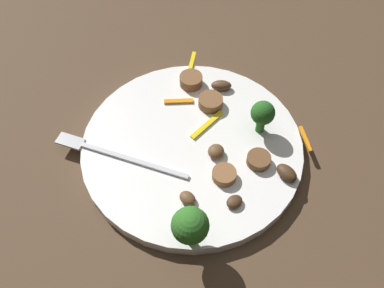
# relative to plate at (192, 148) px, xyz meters

# --- Properties ---
(ground_plane) EXTENTS (1.40, 1.40, 0.00)m
(ground_plane) POSITION_rel_plate_xyz_m (0.00, 0.00, -0.01)
(ground_plane) COLOR #4C3826
(plate) EXTENTS (0.29, 0.29, 0.02)m
(plate) POSITION_rel_plate_xyz_m (0.00, 0.00, 0.00)
(plate) COLOR white
(plate) RESTS_ON ground_plane
(fork) EXTENTS (0.17, 0.09, 0.00)m
(fork) POSITION_rel_plate_xyz_m (0.06, 0.08, 0.01)
(fork) COLOR silver
(fork) RESTS_ON plate
(broccoli_floret_0) EXTENTS (0.03, 0.03, 0.05)m
(broccoli_floret_0) POSITION_rel_plate_xyz_m (-0.05, -0.08, 0.04)
(broccoli_floret_0) COLOR #296420
(broccoli_floret_0) RESTS_ON plate
(broccoli_floret_1) EXTENTS (0.04, 0.04, 0.06)m
(broccoli_floret_1) POSITION_rel_plate_xyz_m (-0.09, 0.10, 0.05)
(broccoli_floret_1) COLOR #347525
(broccoli_floret_1) RESTS_ON plate
(sausage_slice_0) EXTENTS (0.04, 0.04, 0.01)m
(sausage_slice_0) POSITION_rel_plate_xyz_m (0.03, -0.06, 0.02)
(sausage_slice_0) COLOR brown
(sausage_slice_0) RESTS_ON plate
(sausage_slice_1) EXTENTS (0.04, 0.04, 0.01)m
(sausage_slice_1) POSITION_rel_plate_xyz_m (-0.06, 0.01, 0.01)
(sausage_slice_1) COLOR brown
(sausage_slice_1) RESTS_ON plate
(sausage_slice_2) EXTENTS (0.04, 0.04, 0.01)m
(sausage_slice_2) POSITION_rel_plate_xyz_m (-0.08, -0.04, 0.01)
(sausage_slice_2) COLOR brown
(sausage_slice_2) RESTS_ON plate
(sausage_slice_3) EXTENTS (0.04, 0.04, 0.01)m
(sausage_slice_3) POSITION_rel_plate_xyz_m (0.08, -0.07, 0.02)
(sausage_slice_3) COLOR brown
(sausage_slice_3) RESTS_ON plate
(mushroom_0) EXTENTS (0.03, 0.02, 0.01)m
(mushroom_0) POSITION_rel_plate_xyz_m (-0.12, -0.05, 0.02)
(mushroom_0) COLOR #422B19
(mushroom_0) RESTS_ON plate
(mushroom_1) EXTENTS (0.03, 0.03, 0.01)m
(mushroom_1) POSITION_rel_plate_xyz_m (0.04, -0.10, 0.01)
(mushroom_1) COLOR #4C331E
(mushroom_1) RESTS_ON plate
(mushroom_2) EXTENTS (0.03, 0.03, 0.01)m
(mushroom_2) POSITION_rel_plate_xyz_m (-0.03, -0.01, 0.01)
(mushroom_2) COLOR brown
(mushroom_2) RESTS_ON plate
(mushroom_3) EXTENTS (0.02, 0.02, 0.01)m
(mushroom_3) POSITION_rel_plate_xyz_m (-0.05, 0.06, 0.01)
(mushroom_3) COLOR brown
(mushroom_3) RESTS_ON plate
(mushroom_4) EXTENTS (0.02, 0.02, 0.01)m
(mushroom_4) POSITION_rel_plate_xyz_m (-0.10, 0.03, 0.01)
(mushroom_4) COLOR #422B19
(mushroom_4) RESTS_ON plate
(pepper_strip_0) EXTENTS (0.04, 0.03, 0.00)m
(pepper_strip_0) POSITION_rel_plate_xyz_m (-0.10, -0.11, 0.01)
(pepper_strip_0) COLOR orange
(pepper_strip_0) RESTS_ON plate
(pepper_strip_1) EXTENTS (0.01, 0.06, 0.00)m
(pepper_strip_1) POSITION_rel_plate_xyz_m (0.01, -0.04, 0.01)
(pepper_strip_1) COLOR yellow
(pepper_strip_1) RESTS_ON plate
(pepper_strip_2) EXTENTS (0.03, 0.03, 0.00)m
(pepper_strip_2) POSITION_rel_plate_xyz_m (0.06, -0.04, 0.01)
(pepper_strip_2) COLOR orange
(pepper_strip_2) RESTS_ON plate
(pepper_strip_3) EXTENTS (0.03, 0.04, 0.00)m
(pepper_strip_3) POSITION_rel_plate_xyz_m (0.10, -0.10, 0.01)
(pepper_strip_3) COLOR yellow
(pepper_strip_3) RESTS_ON plate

